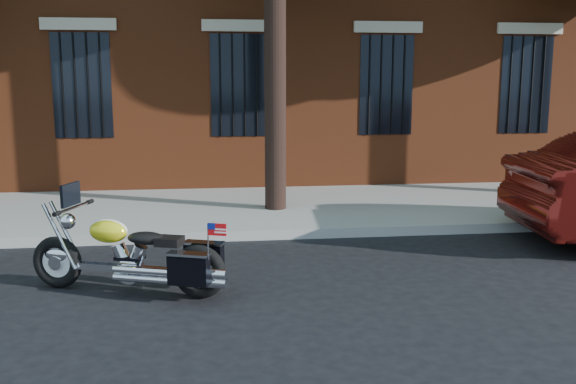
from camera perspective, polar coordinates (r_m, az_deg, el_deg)
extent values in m
plane|color=black|center=(8.17, -2.45, -6.62)|extent=(120.00, 120.00, 0.00)
cube|color=gray|center=(9.47, -3.14, -3.79)|extent=(40.00, 0.16, 0.15)
cube|color=gray|center=(11.31, -3.82, -1.52)|extent=(40.00, 3.60, 0.15)
cube|color=black|center=(12.92, -4.43, 9.42)|extent=(1.10, 0.14, 2.00)
cube|color=#B2A893|center=(12.93, -4.49, 14.52)|extent=(1.40, 0.20, 0.22)
cylinder|color=black|center=(12.84, -4.41, 9.42)|extent=(0.04, 0.04, 2.00)
cylinder|color=black|center=(10.76, -1.15, 10.91)|extent=(0.36, 0.36, 5.00)
torus|color=black|center=(7.72, -19.81, -5.88)|extent=(0.61, 0.33, 0.60)
torus|color=black|center=(6.98, -7.90, -7.04)|extent=(0.61, 0.33, 0.60)
cylinder|color=white|center=(7.72, -19.81, -5.88)|extent=(0.44, 0.20, 0.44)
cylinder|color=white|center=(6.98, -7.90, -7.04)|extent=(0.44, 0.20, 0.44)
ellipsoid|color=white|center=(7.70, -19.85, -5.24)|extent=(0.33, 0.21, 0.17)
ellipsoid|color=yellow|center=(6.95, -7.92, -6.19)|extent=(0.34, 0.22, 0.17)
cube|color=white|center=(7.32, -14.16, -6.60)|extent=(1.29, 0.53, 0.07)
cylinder|color=white|center=(7.30, -13.83, -6.76)|extent=(0.32, 0.25, 0.28)
cylinder|color=white|center=(6.98, -11.12, -7.37)|extent=(1.07, 0.45, 0.08)
ellipsoid|color=yellow|center=(7.30, -15.67, -3.38)|extent=(0.50, 0.39, 0.25)
ellipsoid|color=black|center=(7.12, -12.48, -4.03)|extent=(0.49, 0.38, 0.14)
cube|color=black|center=(7.17, -7.47, -5.75)|extent=(0.45, 0.28, 0.34)
cube|color=black|center=(6.76, -8.82, -6.78)|extent=(0.45, 0.28, 0.34)
cylinder|color=white|center=(7.44, -18.48, -1.31)|extent=(0.26, 0.66, 0.03)
sphere|color=white|center=(7.52, -19.00, -2.47)|extent=(0.23, 0.23, 0.18)
cube|color=black|center=(7.44, -18.78, -0.22)|extent=(0.15, 0.35, 0.25)
cube|color=red|center=(6.50, -6.33, -3.34)|extent=(0.19, 0.08, 0.12)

